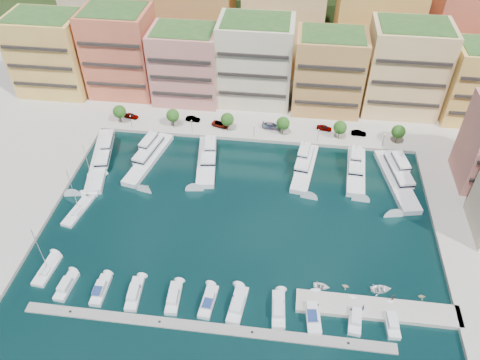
% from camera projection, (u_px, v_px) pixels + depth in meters
% --- Properties ---
extents(ground, '(400.00, 400.00, 0.00)m').
position_uv_depth(ground, '(240.00, 217.00, 111.57)').
color(ground, black).
rests_on(ground, ground).
extents(north_quay, '(220.00, 64.00, 2.00)m').
position_uv_depth(north_quay, '(263.00, 85.00, 157.56)').
color(north_quay, '#9E998E').
rests_on(north_quay, ground).
extents(hillside, '(240.00, 40.00, 58.00)m').
position_uv_depth(hillside, '(273.00, 26.00, 193.16)').
color(hillside, '#1F3415').
rests_on(hillside, ground).
extents(south_pontoon, '(72.00, 2.20, 0.35)m').
position_uv_depth(south_pontoon, '(206.00, 328.00, 89.60)').
color(south_pontoon, gray).
rests_on(south_pontoon, ground).
extents(finger_pier, '(32.00, 5.00, 2.00)m').
position_uv_depth(finger_pier, '(377.00, 310.00, 92.45)').
color(finger_pier, '#9E998E').
rests_on(finger_pier, ground).
extents(apartment_0, '(22.00, 16.50, 24.80)m').
position_uv_depth(apartment_0, '(51.00, 54.00, 145.98)').
color(apartment_0, '#E8C155').
rests_on(apartment_0, north_quay).
extents(apartment_1, '(20.00, 16.50, 26.80)m').
position_uv_depth(apartment_1, '(121.00, 52.00, 144.74)').
color(apartment_1, '#D56947').
rests_on(apartment_1, north_quay).
extents(apartment_2, '(20.00, 15.50, 22.80)m').
position_uv_depth(apartment_2, '(186.00, 65.00, 142.62)').
color(apartment_2, tan).
rests_on(apartment_2, north_quay).
extents(apartment_3, '(22.00, 16.50, 25.80)m').
position_uv_depth(apartment_3, '(255.00, 61.00, 141.15)').
color(apartment_3, beige).
rests_on(apartment_3, north_quay).
extents(apartment_4, '(20.00, 15.50, 23.80)m').
position_uv_depth(apartment_4, '(328.00, 72.00, 138.27)').
color(apartment_4, '#B47943').
rests_on(apartment_4, north_quay).
extents(apartment_5, '(22.00, 16.50, 26.80)m').
position_uv_depth(apartment_5, '(405.00, 69.00, 136.70)').
color(apartment_5, '#EFBE7F').
rests_on(apartment_5, north_quay).
extents(backblock_0, '(26.00, 18.00, 30.00)m').
position_uv_depth(backblock_0, '(109.00, 16.00, 160.97)').
color(backblock_0, beige).
rests_on(backblock_0, north_quay).
extents(backblock_1, '(26.00, 18.00, 30.00)m').
position_uv_depth(backblock_1, '(194.00, 21.00, 158.17)').
color(backblock_1, '#B47943').
rests_on(backblock_1, north_quay).
extents(backblock_2, '(26.00, 18.00, 30.00)m').
position_uv_depth(backblock_2, '(283.00, 25.00, 155.37)').
color(backblock_2, '#EFBE7F').
rests_on(backblock_2, north_quay).
extents(backblock_3, '(26.00, 18.00, 30.00)m').
position_uv_depth(backblock_3, '(375.00, 30.00, 152.56)').
color(backblock_3, '#E8C155').
rests_on(backblock_3, north_quay).
extents(backblock_4, '(26.00, 18.00, 30.00)m').
position_uv_depth(backblock_4, '(470.00, 35.00, 149.76)').
color(backblock_4, '#D56947').
rests_on(backblock_4, north_quay).
extents(tree_0, '(3.80, 3.80, 5.65)m').
position_uv_depth(tree_0, '(119.00, 112.00, 137.01)').
color(tree_0, '#473323').
rests_on(tree_0, north_quay).
extents(tree_1, '(3.80, 3.80, 5.65)m').
position_uv_depth(tree_1, '(173.00, 115.00, 135.51)').
color(tree_1, '#473323').
rests_on(tree_1, north_quay).
extents(tree_2, '(3.80, 3.80, 5.65)m').
position_uv_depth(tree_2, '(227.00, 119.00, 134.02)').
color(tree_2, '#473323').
rests_on(tree_2, north_quay).
extents(tree_3, '(3.80, 3.80, 5.65)m').
position_uv_depth(tree_3, '(283.00, 123.00, 132.52)').
color(tree_3, '#473323').
rests_on(tree_3, north_quay).
extents(tree_4, '(3.80, 3.80, 5.65)m').
position_uv_depth(tree_4, '(340.00, 127.00, 131.02)').
color(tree_4, '#473323').
rests_on(tree_4, north_quay).
extents(tree_5, '(3.80, 3.80, 5.65)m').
position_uv_depth(tree_5, '(398.00, 132.00, 129.53)').
color(tree_5, '#473323').
rests_on(tree_5, north_quay).
extents(lamppost_0, '(0.30, 0.30, 4.20)m').
position_uv_depth(lamppost_0, '(131.00, 120.00, 135.54)').
color(lamppost_0, black).
rests_on(lamppost_0, north_quay).
extents(lamppost_1, '(0.30, 0.30, 4.20)m').
position_uv_depth(lamppost_1, '(192.00, 124.00, 133.85)').
color(lamppost_1, black).
rests_on(lamppost_1, north_quay).
extents(lamppost_2, '(0.30, 0.30, 4.20)m').
position_uv_depth(lamppost_2, '(254.00, 129.00, 132.17)').
color(lamppost_2, black).
rests_on(lamppost_2, north_quay).
extents(lamppost_3, '(0.30, 0.30, 4.20)m').
position_uv_depth(lamppost_3, '(318.00, 133.00, 130.49)').
color(lamppost_3, black).
rests_on(lamppost_3, north_quay).
extents(lamppost_4, '(0.30, 0.30, 4.20)m').
position_uv_depth(lamppost_4, '(384.00, 138.00, 128.81)').
color(lamppost_4, black).
rests_on(lamppost_4, north_quay).
extents(yacht_0, '(9.28, 26.53, 7.30)m').
position_uv_depth(yacht_0, '(102.00, 156.00, 127.13)').
color(yacht_0, silver).
rests_on(yacht_0, ground).
extents(yacht_1, '(8.82, 22.99, 7.30)m').
position_uv_depth(yacht_1, '(149.00, 156.00, 127.19)').
color(yacht_1, silver).
rests_on(yacht_1, ground).
extents(yacht_2, '(7.28, 20.86, 7.30)m').
position_uv_depth(yacht_2, '(207.00, 158.00, 126.42)').
color(yacht_2, silver).
rests_on(yacht_2, ground).
extents(yacht_4, '(7.29, 20.18, 7.30)m').
position_uv_depth(yacht_4, '(305.00, 166.00, 124.23)').
color(yacht_4, silver).
rests_on(yacht_4, ground).
extents(yacht_5, '(5.86, 19.22, 7.30)m').
position_uv_depth(yacht_5, '(356.00, 168.00, 123.21)').
color(yacht_5, silver).
rests_on(yacht_5, ground).
extents(yacht_6, '(9.52, 24.08, 7.30)m').
position_uv_depth(yacht_6, '(396.00, 177.00, 120.67)').
color(yacht_6, silver).
rests_on(yacht_6, ground).
extents(cruiser_0, '(2.98, 7.27, 2.55)m').
position_uv_depth(cruiser_0, '(66.00, 286.00, 96.06)').
color(cruiser_0, silver).
rests_on(cruiser_0, ground).
extents(cruiser_1, '(2.44, 7.46, 2.66)m').
position_uv_depth(cruiser_1, '(101.00, 290.00, 95.35)').
color(cruiser_1, silver).
rests_on(cruiser_1, ground).
extents(cruiser_2, '(2.98, 8.13, 2.55)m').
position_uv_depth(cruiser_2, '(135.00, 294.00, 94.70)').
color(cruiser_2, silver).
rests_on(cruiser_2, ground).
extents(cruiser_3, '(2.86, 7.64, 2.55)m').
position_uv_depth(cruiser_3, '(174.00, 298.00, 93.95)').
color(cruiser_3, silver).
rests_on(cruiser_3, ground).
extents(cruiser_4, '(3.16, 7.81, 2.66)m').
position_uv_depth(cruiser_4, '(208.00, 302.00, 93.26)').
color(cruiser_4, silver).
rests_on(cruiser_4, ground).
extents(cruiser_5, '(3.69, 8.77, 2.55)m').
position_uv_depth(cruiser_5, '(238.00, 305.00, 92.73)').
color(cruiser_5, silver).
rests_on(cruiser_5, ground).
extents(cruiser_6, '(3.07, 8.55, 2.55)m').
position_uv_depth(cruiser_6, '(278.00, 310.00, 91.97)').
color(cruiser_6, silver).
rests_on(cruiser_6, ground).
extents(cruiser_7, '(3.65, 9.28, 2.66)m').
position_uv_depth(cruiser_7, '(312.00, 313.00, 91.31)').
color(cruiser_7, silver).
rests_on(cruiser_7, ground).
extents(cruiser_8, '(3.19, 7.76, 2.55)m').
position_uv_depth(cruiser_8, '(355.00, 318.00, 90.59)').
color(cruiser_8, silver).
rests_on(cruiser_8, ground).
extents(cruiser_9, '(2.86, 7.45, 2.55)m').
position_uv_depth(cruiser_9, '(391.00, 322.00, 89.95)').
color(cruiser_9, silver).
rests_on(cruiser_9, ground).
extents(sailboat_0, '(3.45, 8.60, 13.20)m').
position_uv_depth(sailboat_0, '(47.00, 270.00, 99.39)').
color(sailboat_0, silver).
rests_on(sailboat_0, ground).
extents(sailboat_1, '(4.68, 11.14, 13.20)m').
position_uv_depth(sailboat_1, '(78.00, 211.00, 112.66)').
color(sailboat_1, silver).
rests_on(sailboat_1, ground).
extents(sailboat_2, '(5.40, 9.15, 13.20)m').
position_uv_depth(sailboat_2, '(92.00, 185.00, 119.52)').
color(sailboat_2, silver).
rests_on(sailboat_2, ground).
extents(tender_3, '(1.59, 1.38, 0.83)m').
position_uv_depth(tender_3, '(422.00, 296.00, 94.42)').
color(tender_3, '#C3BC95').
rests_on(tender_3, ground).
extents(tender_0, '(3.72, 2.88, 0.71)m').
position_uv_depth(tender_0, '(321.00, 286.00, 96.29)').
color(tender_0, white).
rests_on(tender_0, ground).
extents(tender_1, '(1.89, 1.73, 0.85)m').
position_uv_depth(tender_1, '(346.00, 286.00, 96.27)').
color(tender_1, beige).
rests_on(tender_1, ground).
extents(tender_2, '(4.70, 3.69, 0.89)m').
position_uv_depth(tender_2, '(381.00, 289.00, 95.67)').
color(tender_2, white).
rests_on(tender_2, ground).
extents(car_0, '(4.59, 2.47, 1.48)m').
position_uv_depth(car_0, '(131.00, 116.00, 140.71)').
color(car_0, gray).
rests_on(car_0, north_quay).
extents(car_1, '(4.39, 1.81, 1.41)m').
position_uv_depth(car_1, '(193.00, 119.00, 139.50)').
color(car_1, gray).
rests_on(car_1, north_quay).
extents(car_2, '(5.65, 3.88, 1.43)m').
position_uv_depth(car_2, '(220.00, 124.00, 137.42)').
color(car_2, gray).
rests_on(car_2, north_quay).
extents(car_3, '(5.67, 2.55, 1.62)m').
position_uv_depth(car_3, '(272.00, 126.00, 136.66)').
color(car_3, gray).
rests_on(car_3, north_quay).
extents(car_4, '(4.58, 2.38, 1.49)m').
position_uv_depth(car_4, '(324.00, 128.00, 136.09)').
color(car_4, gray).
rests_on(car_4, north_quay).
extents(car_5, '(4.33, 1.70, 1.40)m').
position_uv_depth(car_5, '(359.00, 133.00, 134.14)').
color(car_5, gray).
rests_on(car_5, north_quay).
extents(person_0, '(0.64, 0.72, 1.66)m').
position_uv_depth(person_0, '(363.00, 308.00, 90.82)').
color(person_0, '#252D4A').
rests_on(person_0, finger_pier).
extents(person_1, '(0.99, 0.84, 1.78)m').
position_uv_depth(person_1, '(392.00, 298.00, 92.41)').
color(person_1, '#47342A').
rests_on(person_1, finger_pier).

